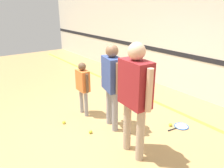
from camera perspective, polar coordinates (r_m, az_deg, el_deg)
name	(u,v)px	position (r m, az deg, el deg)	size (l,w,h in m)	color
ground_plane	(102,129)	(4.31, -2.56, -11.72)	(16.00, 16.00, 0.00)	tan
wall_back	(199,34)	(5.80, 21.66, 12.03)	(16.00, 0.07, 3.20)	silver
floor_stripe	(163,105)	(5.38, 13.27, -5.43)	(14.40, 0.10, 0.01)	yellow
person_instructor	(112,78)	(3.97, 0.00, 1.51)	(0.60, 0.35, 1.63)	gray
person_student_left	(83,83)	(4.61, -7.63, 0.20)	(0.44, 0.19, 1.16)	gray
person_student_right	(135,89)	(3.18, 6.07, -1.42)	(0.68, 0.31, 1.80)	tan
racket_spare_on_floor	(181,126)	(4.58, 17.51, -10.53)	(0.32, 0.50, 0.03)	blue
racket_second_spare	(139,110)	(5.04, 7.11, -6.73)	(0.53, 0.37, 0.03)	blue
tennis_ball_near_instructor	(90,132)	(4.19, -5.64, -12.30)	(0.07, 0.07, 0.07)	#CCE038
tennis_ball_by_spare_racket	(170,125)	(4.54, 15.00, -10.21)	(0.07, 0.07, 0.07)	#CCE038
tennis_ball_stray_left	(64,122)	(4.58, -12.45, -9.72)	(0.07, 0.07, 0.07)	#CCE038
tennis_ball_stray_right	(110,98)	(5.54, -0.56, -3.74)	(0.07, 0.07, 0.07)	#CCE038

